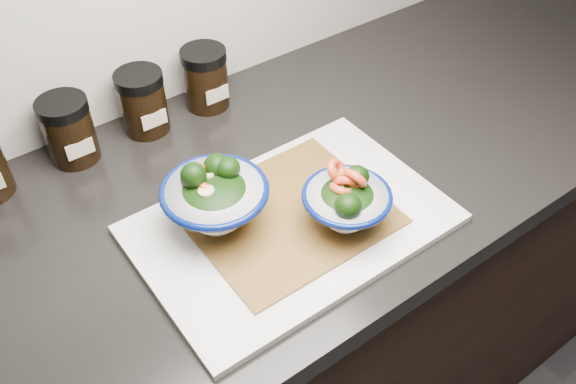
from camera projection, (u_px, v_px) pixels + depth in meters
cabinet at (217, 377)px, 1.25m from camera, size 3.43×0.58×0.86m
countertop at (193, 228)px, 0.93m from camera, size 3.50×0.60×0.04m
cutting_board at (292, 223)px, 0.91m from camera, size 0.45×0.30×0.01m
bamboo_mat at (288, 214)px, 0.91m from camera, size 0.28×0.24×0.00m
bowl_left at (215, 199)px, 0.86m from camera, size 0.15×0.15×0.11m
bowl_right at (347, 202)px, 0.86m from camera, size 0.13×0.13×0.10m
spice_jar_c at (69, 130)px, 0.99m from camera, size 0.08×0.08×0.11m
spice_jar_d at (143, 102)px, 1.04m from camera, size 0.08×0.08×0.11m
spice_jar_e at (206, 78)px, 1.09m from camera, size 0.08×0.08×0.11m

